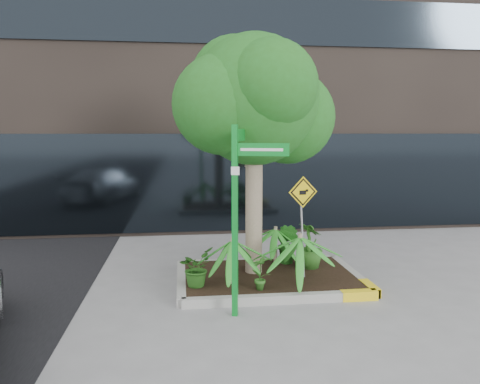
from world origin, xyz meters
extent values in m
plane|color=gray|center=(0.00, 0.00, 0.00)|extent=(80.00, 80.00, 0.00)
cube|color=#9E9E99|center=(0.20, 1.40, 0.07)|extent=(3.20, 0.15, 0.15)
cube|color=#9E9E99|center=(0.20, -0.80, 0.07)|extent=(3.20, 0.15, 0.15)
cube|color=#9E9E99|center=(-1.40, 0.30, 0.07)|extent=(0.15, 2.20, 0.15)
cube|color=#9E9E99|center=(1.80, 0.30, 0.07)|extent=(0.15, 2.20, 0.15)
cube|color=yellow|center=(1.50, -0.80, 0.07)|extent=(0.60, 0.17, 0.15)
cube|color=black|center=(0.20, 0.30, 0.12)|extent=(3.05, 2.05, 0.06)
cylinder|color=gray|center=(-0.05, 0.49, 1.46)|extent=(0.31, 0.31, 2.92)
cylinder|color=gray|center=(0.04, 0.49, 2.53)|extent=(0.55, 0.16, 0.95)
sphere|color=#205E1B|center=(-0.05, 0.49, 3.31)|extent=(2.34, 2.34, 2.34)
sphere|color=#205E1B|center=(0.63, 0.78, 3.02)|extent=(1.75, 1.75, 1.75)
sphere|color=#205E1B|center=(-0.64, 0.29, 3.22)|extent=(1.75, 1.75, 1.75)
sphere|color=#205E1B|center=(0.14, -0.10, 3.51)|extent=(1.56, 1.56, 1.56)
sphere|color=#205E1B|center=(-0.35, 0.98, 3.70)|extent=(1.66, 1.66, 1.66)
cylinder|color=gray|center=(0.61, -0.34, 0.59)|extent=(0.07, 0.07, 0.88)
cylinder|color=gray|center=(-0.52, -0.14, 0.55)|extent=(0.07, 0.07, 0.81)
cylinder|color=gray|center=(0.44, 0.88, 0.53)|extent=(0.07, 0.07, 0.77)
imported|color=#245819|center=(-1.15, -0.19, 0.47)|extent=(0.78, 0.78, 0.64)
imported|color=#275C1B|center=(1.05, 0.62, 0.59)|extent=(0.65, 0.65, 0.88)
imported|color=#2B661F|center=(-0.10, -0.52, 0.45)|extent=(0.40, 0.40, 0.59)
imported|color=#22661D|center=(0.71, 0.93, 0.55)|extent=(0.61, 0.61, 0.81)
cube|color=#0C8527|center=(-0.60, -1.20, 1.42)|extent=(0.10, 0.10, 2.85)
cube|color=#0C8527|center=(-0.23, -1.32, 2.49)|extent=(0.76, 0.26, 0.18)
cube|color=#0C8527|center=(-0.48, -0.83, 2.70)|extent=(0.26, 0.76, 0.18)
cube|color=white|center=(-0.23, -1.33, 2.49)|extent=(0.58, 0.19, 0.04)
cube|color=white|center=(-0.50, -0.83, 2.70)|extent=(0.19, 0.58, 0.04)
cube|color=white|center=(-0.60, -1.24, 2.19)|extent=(0.12, 0.04, 0.12)
cylinder|color=slate|center=(0.77, 0.12, 0.98)|extent=(0.09, 0.25, 1.66)
cube|color=yellow|center=(0.77, 0.11, 1.69)|extent=(0.55, 0.14, 0.56)
cube|color=black|center=(0.77, 0.10, 1.69)|extent=(0.49, 0.11, 0.50)
cube|color=yellow|center=(0.77, 0.09, 1.69)|extent=(0.41, 0.09, 0.42)
cube|color=black|center=(0.76, 0.09, 1.68)|extent=(0.13, 0.03, 0.07)
camera|label=1|loc=(-1.37, -7.89, 2.74)|focal=35.00mm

